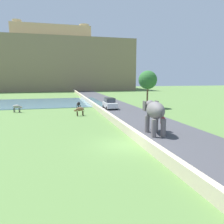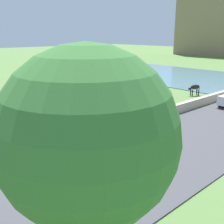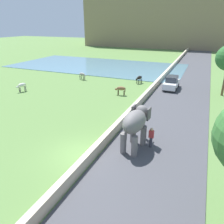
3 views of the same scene
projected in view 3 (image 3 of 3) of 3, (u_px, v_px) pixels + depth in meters
ground_plane at (78, 154)px, 15.47m from camera, size 220.00×220.00×0.00m
road_surface at (183, 88)px, 30.61m from camera, size 7.00×120.00×0.06m
barrier_wall at (153, 87)px, 30.16m from camera, size 0.40×110.00×0.78m
lake at (97, 66)px, 46.68m from camera, size 36.00×18.00×0.08m
hill_distant at (175, 18)px, 82.95m from camera, size 64.00×28.00×20.26m
elephant at (136, 123)px, 15.45m from camera, size 1.62×3.52×2.99m
person_beside_elephant at (151, 137)px, 15.91m from camera, size 0.36×0.22×1.63m
car_white at (171, 83)px, 30.09m from camera, size 1.82×4.01×1.80m
cow_brown at (121, 89)px, 27.57m from camera, size 1.42×0.61×1.15m
cow_grey at (82, 75)px, 35.07m from camera, size 1.42×0.69×1.15m
cow_black at (139, 78)px, 32.92m from camera, size 0.85×1.41×1.15m
cow_white at (22, 86)px, 29.03m from camera, size 0.75×1.42×1.15m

